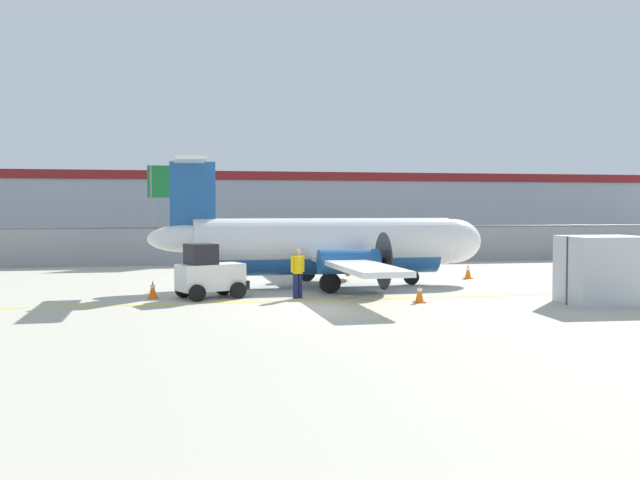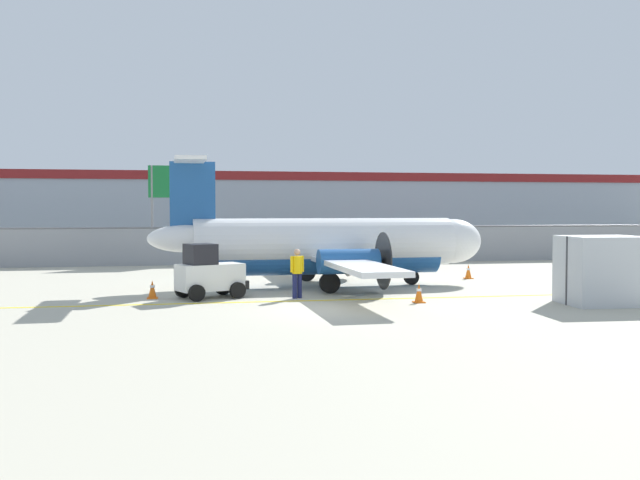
{
  "view_description": "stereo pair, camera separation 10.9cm",
  "coord_description": "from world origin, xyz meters",
  "views": [
    {
      "loc": [
        -5.0,
        -21.34,
        3.08
      ],
      "look_at": [
        0.38,
        7.14,
        1.8
      ],
      "focal_mm": 40.0,
      "sensor_mm": 36.0,
      "label": 1
    },
    {
      "loc": [
        -4.89,
        -21.36,
        3.08
      ],
      "look_at": [
        0.38,
        7.14,
        1.8
      ],
      "focal_mm": 40.0,
      "sensor_mm": 36.0,
      "label": 2
    }
  ],
  "objects": [
    {
      "name": "cargo_container",
      "position": [
        8.16,
        -0.6,
        1.1
      ],
      "size": [
        2.48,
        2.1,
        2.2
      ],
      "rotation": [
        0.0,
        0.0,
        -0.04
      ],
      "color": "#B7BCC1",
      "rests_on": "ground"
    },
    {
      "name": "ground_plane",
      "position": [
        0.0,
        2.0,
        0.0
      ],
      "size": [
        140.0,
        140.0,
        0.01
      ],
      "color": "#B2AD99"
    },
    {
      "name": "traffic_cone_near_left",
      "position": [
        -3.37,
        8.46,
        0.31
      ],
      "size": [
        0.36,
        0.36,
        0.64
      ],
      "color": "orange",
      "rests_on": "ground"
    },
    {
      "name": "parked_car_4",
      "position": [
        5.19,
        27.04,
        0.89
      ],
      "size": [
        4.37,
        2.37,
        1.58
      ],
      "rotation": [
        0.0,
        0.0,
        3.03
      ],
      "color": "gray",
      "rests_on": "parking_lot_strip"
    },
    {
      "name": "perimeter_fence",
      "position": [
        0.0,
        18.0,
        1.12
      ],
      "size": [
        98.0,
        0.1,
        2.1
      ],
      "color": "gray",
      "rests_on": "ground"
    },
    {
      "name": "ground_crew_worker",
      "position": [
        -1.24,
        2.73,
        0.95
      ],
      "size": [
        0.53,
        0.45,
        1.7
      ],
      "rotation": [
        0.0,
        0.0,
        2.0
      ],
      "color": "#191E4C",
      "rests_on": "ground"
    },
    {
      "name": "traffic_cone_near_right",
      "position": [
        7.2,
        8.12,
        0.31
      ],
      "size": [
        0.36,
        0.36,
        0.64
      ],
      "color": "orange",
      "rests_on": "ground"
    },
    {
      "name": "parked_car_0",
      "position": [
        -13.61,
        34.48,
        0.89
      ],
      "size": [
        4.28,
        2.18,
        1.58
      ],
      "rotation": [
        0.0,
        0.0,
        -0.05
      ],
      "color": "slate",
      "rests_on": "parking_lot_strip"
    },
    {
      "name": "baggage_tug",
      "position": [
        -4.22,
        3.31,
        0.86
      ],
      "size": [
        2.57,
        2.05,
        1.88
      ],
      "rotation": [
        0.0,
        0.0,
        0.39
      ],
      "color": "silver",
      "rests_on": "ground"
    },
    {
      "name": "commuter_airplane",
      "position": [
        0.61,
        6.15,
        1.6
      ],
      "size": [
        13.41,
        16.04,
        4.92
      ],
      "rotation": [
        0.0,
        0.0,
        0.03
      ],
      "color": "white",
      "rests_on": "ground"
    },
    {
      "name": "highway_sign",
      "position": [
        -5.3,
        19.69,
        4.14
      ],
      "size": [
        3.6,
        0.14,
        5.5
      ],
      "color": "slate",
      "rests_on": "ground"
    },
    {
      "name": "background_building",
      "position": [
        0.0,
        47.99,
        3.26
      ],
      "size": [
        91.0,
        8.1,
        6.5
      ],
      "color": "#A8B2BC",
      "rests_on": "ground"
    },
    {
      "name": "parked_car_2",
      "position": [
        -4.62,
        32.91,
        0.89
      ],
      "size": [
        4.3,
        2.22,
        1.58
      ],
      "rotation": [
        0.0,
        0.0,
        -0.07
      ],
      "color": "gray",
      "rests_on": "parking_lot_strip"
    },
    {
      "name": "traffic_cone_far_right",
      "position": [
        2.52,
        0.87,
        0.31
      ],
      "size": [
        0.36,
        0.36,
        0.64
      ],
      "color": "orange",
      "rests_on": "ground"
    },
    {
      "name": "parked_car_5",
      "position": [
        8.68,
        34.41,
        0.89
      ],
      "size": [
        4.39,
        2.45,
        1.58
      ],
      "rotation": [
        0.0,
        0.0,
        0.14
      ],
      "color": "gray",
      "rests_on": "parking_lot_strip"
    },
    {
      "name": "parked_car_6",
      "position": [
        15.52,
        34.96,
        0.89
      ],
      "size": [
        4.39,
        2.45,
        1.58
      ],
      "rotation": [
        0.0,
        0.0,
        3.0
      ],
      "color": "red",
      "rests_on": "parking_lot_strip"
    },
    {
      "name": "parked_car_1",
      "position": [
        -9.42,
        30.77,
        0.89
      ],
      "size": [
        4.24,
        2.08,
        1.58
      ],
      "rotation": [
        0.0,
        0.0,
        3.12
      ],
      "color": "slate",
      "rests_on": "parking_lot_strip"
    },
    {
      "name": "parked_car_3",
      "position": [
        -0.73,
        28.85,
        0.89
      ],
      "size": [
        4.38,
        2.4,
        1.58
      ],
      "rotation": [
        0.0,
        0.0,
        3.02
      ],
      "color": "red",
      "rests_on": "parking_lot_strip"
    },
    {
      "name": "parking_lot_strip",
      "position": [
        0.0,
        29.5,
        0.06
      ],
      "size": [
        98.0,
        17.0,
        0.12
      ],
      "color": "#38383A",
      "rests_on": "ground"
    },
    {
      "name": "traffic_cone_far_left",
      "position": [
        -6.13,
        3.54,
        0.31
      ],
      "size": [
        0.36,
        0.36,
        0.64
      ],
      "color": "orange",
      "rests_on": "ground"
    }
  ]
}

